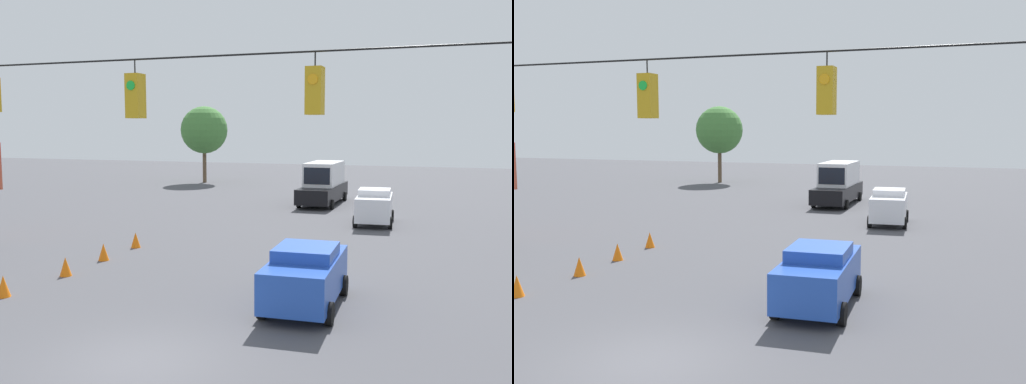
# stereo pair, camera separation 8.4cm
# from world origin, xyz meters

# --- Properties ---
(ground_plane) EXTENTS (140.00, 140.00, 0.00)m
(ground_plane) POSITION_xyz_m (0.00, 0.00, 0.00)
(ground_plane) COLOR #47474C
(overhead_signal_span) EXTENTS (23.53, 0.38, 7.72)m
(overhead_signal_span) POSITION_xyz_m (-0.05, -0.21, 4.67)
(overhead_signal_span) COLOR slate
(overhead_signal_span) RESTS_ON ground_plane
(sedan_white_oncoming_deep) EXTENTS (2.29, 4.26, 1.95)m
(sedan_white_oncoming_deep) POSITION_xyz_m (-2.51, -20.65, 1.02)
(sedan_white_oncoming_deep) COLOR silver
(sedan_white_oncoming_deep) RESTS_ON ground_plane
(sedan_blue_crossing_near) EXTENTS (2.25, 4.55, 1.82)m
(sedan_blue_crossing_near) POSITION_xyz_m (-2.58, -5.25, 0.96)
(sedan_blue_crossing_near) COLOR #234CB2
(sedan_blue_crossing_near) RESTS_ON ground_plane
(box_truck_black_withflow_deep) EXTENTS (2.47, 7.32, 2.91)m
(box_truck_black_withflow_deep) POSITION_xyz_m (2.01, -28.08, 1.43)
(box_truck_black_withflow_deep) COLOR black
(box_truck_black_withflow_deep) RESTS_ON ground_plane
(traffic_cone_nearest) EXTENTS (0.43, 0.43, 0.68)m
(traffic_cone_nearest) POSITION_xyz_m (6.60, -3.02, 0.34)
(traffic_cone_nearest) COLOR orange
(traffic_cone_nearest) RESTS_ON ground_plane
(traffic_cone_second) EXTENTS (0.43, 0.43, 0.68)m
(traffic_cone_second) POSITION_xyz_m (6.40, -5.79, 0.34)
(traffic_cone_second) COLOR orange
(traffic_cone_second) RESTS_ON ground_plane
(traffic_cone_third) EXTENTS (0.43, 0.43, 0.68)m
(traffic_cone_third) POSITION_xyz_m (6.52, -8.29, 0.34)
(traffic_cone_third) COLOR orange
(traffic_cone_third) RESTS_ON ground_plane
(traffic_cone_fourth) EXTENTS (0.43, 0.43, 0.68)m
(traffic_cone_fourth) POSITION_xyz_m (6.61, -10.87, 0.34)
(traffic_cone_fourth) COLOR orange
(traffic_cone_fourth) RESTS_ON ground_plane
(tree_horizon_left) EXTENTS (4.54, 4.54, 7.36)m
(tree_horizon_left) POSITION_xyz_m (16.38, -39.70, 5.07)
(tree_horizon_left) COLOR brown
(tree_horizon_left) RESTS_ON ground_plane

